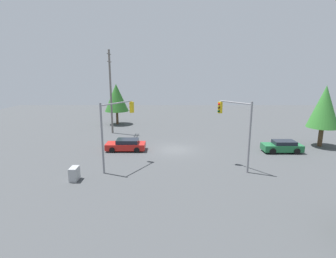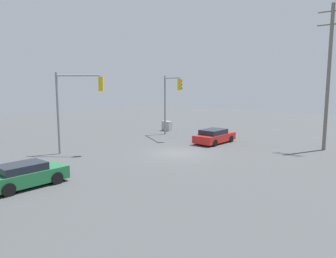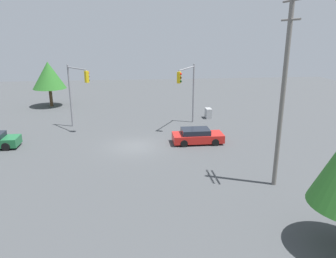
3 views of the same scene
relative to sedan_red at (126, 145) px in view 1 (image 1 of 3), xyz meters
name	(u,v)px [view 1 (image 1 of 3)]	position (x,y,z in m)	size (l,w,h in m)	color
ground_plane	(175,150)	(0.28, -5.46, -0.63)	(80.00, 80.00, 0.00)	#424447
sedan_red	(126,145)	(0.00, 0.00, 0.00)	(2.02, 4.35, 1.29)	red
sedan_green	(282,146)	(-0.63, -17.25, 0.01)	(1.85, 4.19, 1.30)	#1E6638
traffic_signal_main	(237,122)	(-5.51, -10.83, 3.65)	(2.99, 2.44, 6.26)	gray
traffic_signal_cross	(115,122)	(-5.27, 0.03, 3.64)	(3.94, 2.37, 6.18)	gray
utility_pole_tall	(111,90)	(8.47, 3.31, 5.48)	(2.20, 0.28, 11.59)	slate
electrical_cabinet	(74,174)	(-8.29, 2.91, -0.08)	(1.07, 0.61, 1.10)	#9EA0A3
tree_right	(116,98)	(14.99, 3.85, 3.81)	(3.90, 3.90, 6.70)	#4C3823
tree_far	(324,107)	(1.75, -22.73, 4.06)	(3.46, 3.46, 7.16)	#4C3823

